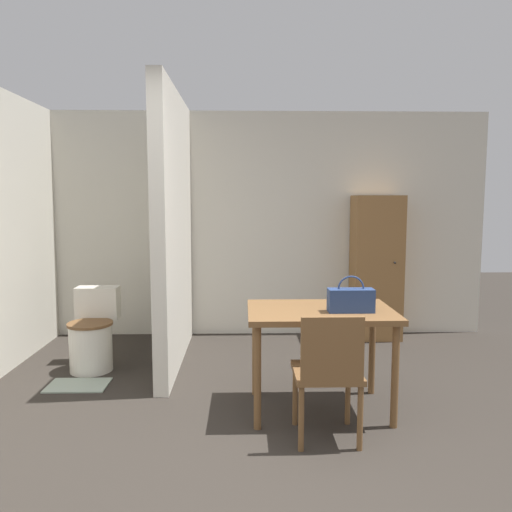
% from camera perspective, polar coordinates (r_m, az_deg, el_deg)
% --- Properties ---
extents(ground_plane, '(16.00, 16.00, 0.00)m').
position_cam_1_polar(ground_plane, '(2.78, 0.10, -27.06)').
color(ground_plane, '#2D2823').
extents(wall_back, '(5.32, 0.12, 2.50)m').
position_cam_1_polar(wall_back, '(5.67, -0.81, 3.61)').
color(wall_back, beige).
rests_on(wall_back, ground_plane).
extents(partition_wall, '(0.12, 1.85, 2.50)m').
position_cam_1_polar(partition_wall, '(4.73, -9.31, 2.95)').
color(partition_wall, beige).
rests_on(partition_wall, ground_plane).
extents(dining_table, '(1.04, 0.72, 0.75)m').
position_cam_1_polar(dining_table, '(3.65, 7.36, -7.45)').
color(dining_table, brown).
rests_on(dining_table, ground_plane).
extents(wooden_chair, '(0.42, 0.42, 0.84)m').
position_cam_1_polar(wooden_chair, '(3.24, 8.26, -12.82)').
color(wooden_chair, brown).
rests_on(wooden_chair, ground_plane).
extents(toilet, '(0.40, 0.55, 0.72)m').
position_cam_1_polar(toilet, '(4.81, -18.16, -8.57)').
color(toilet, silver).
rests_on(toilet, ground_plane).
extents(handbag, '(0.32, 0.12, 0.26)m').
position_cam_1_polar(handbag, '(3.56, 10.78, -4.92)').
color(handbag, navy).
rests_on(handbag, dining_table).
extents(wooden_cabinet, '(0.52, 0.39, 1.58)m').
position_cam_1_polar(wooden_cabinet, '(5.64, 13.57, -1.30)').
color(wooden_cabinet, brown).
rests_on(wooden_cabinet, ground_plane).
extents(bath_mat, '(0.49, 0.32, 0.01)m').
position_cam_1_polar(bath_mat, '(4.50, -19.67, -13.74)').
color(bath_mat, '#99A899').
rests_on(bath_mat, ground_plane).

